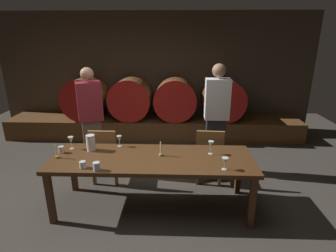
% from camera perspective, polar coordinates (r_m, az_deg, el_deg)
% --- Properties ---
extents(ground_plane, '(9.31, 9.31, 0.00)m').
position_cam_1_polar(ground_plane, '(3.85, -6.39, -15.97)').
color(ground_plane, '#3F3A33').
extents(back_wall, '(7.16, 0.24, 2.70)m').
position_cam_1_polar(back_wall, '(6.39, -2.72, 11.14)').
color(back_wall, '#473A2D').
rests_on(back_wall, ground).
extents(barrel_shelf, '(6.44, 0.90, 0.43)m').
position_cam_1_polar(barrel_shelf, '(6.11, -2.98, -0.15)').
color(barrel_shelf, brown).
rests_on(barrel_shelf, ground).
extents(wine_barrel_far_left, '(0.90, 0.81, 0.90)m').
position_cam_1_polar(wine_barrel_far_left, '(6.25, -16.97, 5.76)').
color(wine_barrel_far_left, brown).
rests_on(wine_barrel_far_left, barrel_shelf).
extents(wine_barrel_center_left, '(0.90, 0.81, 0.90)m').
position_cam_1_polar(wine_barrel_center_left, '(6.00, -7.81, 5.89)').
color(wine_barrel_center_left, brown).
rests_on(wine_barrel_center_left, barrel_shelf).
extents(wine_barrel_center_right, '(0.90, 0.81, 0.90)m').
position_cam_1_polar(wine_barrel_center_right, '(5.91, 1.53, 5.87)').
color(wine_barrel_center_right, brown).
rests_on(wine_barrel_center_right, barrel_shelf).
extents(wine_barrel_far_right, '(0.90, 0.81, 0.90)m').
position_cam_1_polar(wine_barrel_far_right, '(5.99, 11.46, 5.67)').
color(wine_barrel_far_right, '#513319').
rests_on(wine_barrel_far_right, barrel_shelf).
extents(dining_table, '(2.54, 0.86, 0.72)m').
position_cam_1_polar(dining_table, '(3.44, -3.36, -7.65)').
color(dining_table, '#4C2D16').
rests_on(dining_table, ground).
extents(chair_left, '(0.40, 0.40, 0.88)m').
position_cam_1_polar(chair_left, '(4.21, -13.18, -5.58)').
color(chair_left, olive).
rests_on(chair_left, ground).
extents(chair_right, '(0.42, 0.42, 0.88)m').
position_cam_1_polar(chair_right, '(4.14, 8.73, -5.69)').
color(chair_right, olive).
rests_on(chair_right, ground).
extents(guest_left, '(0.44, 0.37, 1.72)m').
position_cam_1_polar(guest_left, '(4.54, -15.99, 1.31)').
color(guest_left, brown).
rests_on(guest_left, ground).
extents(guest_right, '(0.38, 0.25, 1.79)m').
position_cam_1_polar(guest_right, '(4.36, 10.19, 1.56)').
color(guest_right, black).
rests_on(guest_right, ground).
extents(candle_left, '(0.05, 0.05, 0.20)m').
position_cam_1_polar(candle_left, '(3.65, -22.57, -5.49)').
color(candle_left, olive).
rests_on(candle_left, dining_table).
extents(candle_right, '(0.05, 0.05, 0.21)m').
position_cam_1_polar(candle_right, '(3.43, -1.54, -5.46)').
color(candle_right, olive).
rests_on(candle_right, dining_table).
extents(pitcher, '(0.12, 0.12, 0.22)m').
position_cam_1_polar(pitcher, '(3.71, -16.08, -3.44)').
color(pitcher, white).
rests_on(pitcher, dining_table).
extents(wine_glass_far_left, '(0.07, 0.07, 0.17)m').
position_cam_1_polar(wine_glass_far_left, '(3.84, -19.93, -2.83)').
color(wine_glass_far_left, silver).
rests_on(wine_glass_far_left, dining_table).
extents(wine_glass_center_left, '(0.07, 0.07, 0.15)m').
position_cam_1_polar(wine_glass_center_left, '(3.76, -10.32, -2.76)').
color(wine_glass_center_left, silver).
rests_on(wine_glass_center_left, dining_table).
extents(wine_glass_center_right, '(0.07, 0.07, 0.18)m').
position_cam_1_polar(wine_glass_center_right, '(3.50, 9.11, -3.93)').
color(wine_glass_center_right, silver).
rests_on(wine_glass_center_right, dining_table).
extents(wine_glass_far_right, '(0.08, 0.08, 0.15)m').
position_cam_1_polar(wine_glass_far_right, '(3.14, 11.99, -7.29)').
color(wine_glass_far_right, silver).
rests_on(wine_glass_far_right, dining_table).
extents(cup_left, '(0.07, 0.07, 0.09)m').
position_cam_1_polar(cup_left, '(3.79, -21.74, -4.67)').
color(cup_left, beige).
rests_on(cup_left, dining_table).
extents(cup_center, '(0.07, 0.07, 0.08)m').
position_cam_1_polar(cup_center, '(3.28, -17.67, -7.84)').
color(cup_center, silver).
rests_on(cup_center, dining_table).
extents(cup_right, '(0.08, 0.08, 0.10)m').
position_cam_1_polar(cup_right, '(3.18, -14.94, -8.30)').
color(cup_right, silver).
rests_on(cup_right, dining_table).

